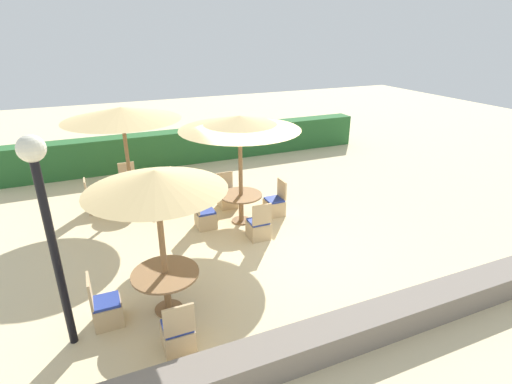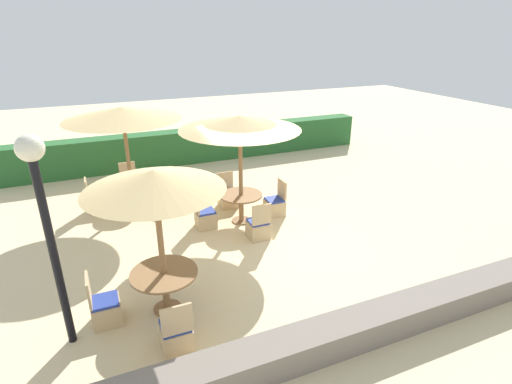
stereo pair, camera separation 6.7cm
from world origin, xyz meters
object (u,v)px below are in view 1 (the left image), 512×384
(patio_chair_front_left_south, at_px, (178,335))
(parasol_back_left, at_px, (122,114))
(lamp_post, at_px, (44,205))
(patio_chair_center_west, at_px, (205,217))
(patio_chair_back_left_north, at_px, (129,186))
(patio_chair_center_south, at_px, (259,228))
(patio_chair_center_east, at_px, (275,205))
(round_table_center, at_px, (241,200))
(patio_chair_back_left_west, at_px, (96,203))
(patio_chair_front_left_west, at_px, (106,310))
(patio_chair_back_left_east, at_px, (167,192))
(round_table_back_left, at_px, (131,188))
(round_table_front_left, at_px, (166,280))
(patio_chair_center_north, at_px, (227,198))
(parasol_front_left, at_px, (156,181))
(parasol_center, at_px, (240,123))

(patio_chair_front_left_south, distance_m, parasol_back_left, 6.11)
(lamp_post, xyz_separation_m, patio_chair_center_west, (3.01, 2.90, -2.09))
(patio_chair_back_left_north, bearing_deg, patio_chair_center_south, 121.96)
(lamp_post, relative_size, patio_chair_center_west, 3.57)
(parasol_back_left, bearing_deg, patio_chair_center_east, -30.47)
(round_table_center, relative_size, patio_chair_center_south, 1.13)
(patio_chair_back_left_west, bearing_deg, round_table_center, 58.43)
(patio_chair_center_east, height_order, patio_chair_front_left_west, same)
(round_table_center, bearing_deg, patio_chair_back_left_east, 125.55)
(round_table_center, relative_size, patio_chair_center_west, 1.13)
(patio_chair_center_south, relative_size, round_table_back_left, 0.97)
(lamp_post, height_order, patio_chair_front_left_west, lamp_post)
(round_table_front_left, bearing_deg, patio_chair_center_east, 38.83)
(lamp_post, relative_size, patio_chair_center_north, 3.57)
(lamp_post, bearing_deg, patio_chair_back_left_east, 62.90)
(round_table_center, height_order, round_table_front_left, round_table_front_left)
(patio_chair_center_west, xyz_separation_m, patio_chair_center_north, (0.91, 0.95, 0.00))
(parasol_front_left, distance_m, patio_chair_back_left_north, 5.99)
(round_table_front_left, relative_size, patio_chair_back_left_east, 1.22)
(round_table_front_left, bearing_deg, patio_chair_center_south, 34.80)
(round_table_center, xyz_separation_m, round_table_front_left, (-2.41, -2.69, 0.03))
(round_table_center, bearing_deg, patio_chair_center_south, -87.15)
(patio_chair_center_west, relative_size, parasol_back_left, 0.32)
(patio_chair_center_east, xyz_separation_m, round_table_back_left, (-3.35, 1.97, 0.29))
(patio_chair_back_left_west, bearing_deg, patio_chair_front_left_south, 8.66)
(patio_chair_front_left_south, bearing_deg, lamp_post, 151.32)
(lamp_post, bearing_deg, patio_chair_center_east, 30.51)
(patio_chair_center_west, xyz_separation_m, patio_chair_back_left_north, (-1.44, 2.87, 0.00))
(parasol_center, xyz_separation_m, round_table_center, (-0.00, 0.00, -1.94))
(round_table_center, distance_m, parasol_back_left, 3.69)
(round_table_back_left, bearing_deg, parasol_center, -39.66)
(patio_chair_center_south, bearing_deg, patio_chair_center_north, 92.09)
(parasol_center, xyz_separation_m, patio_chair_center_north, (-0.02, 0.99, -2.26))
(patio_chair_center_east, relative_size, patio_chair_back_left_north, 1.00)
(patio_chair_center_west, bearing_deg, lamp_post, -46.00)
(parasol_back_left, height_order, patio_chair_back_left_east, parasol_back_left)
(patio_chair_center_west, distance_m, round_table_back_left, 2.45)
(parasol_center, xyz_separation_m, patio_chair_front_left_west, (-3.41, -2.63, -2.26))
(patio_chair_back_left_west, xyz_separation_m, patio_chair_back_left_east, (1.89, -0.03, 0.00))
(patio_chair_center_south, distance_m, patio_chair_back_left_west, 4.53)
(patio_chair_center_west, distance_m, patio_chair_front_left_south, 4.02)
(parasol_back_left, bearing_deg, patio_chair_center_north, -22.88)
(patio_chair_center_west, height_order, parasol_back_left, parasol_back_left)
(patio_chair_back_left_east, bearing_deg, parasol_center, -144.45)
(parasol_center, relative_size, patio_chair_back_left_north, 3.06)
(patio_chair_back_left_west, bearing_deg, round_table_back_left, 86.42)
(patio_chair_center_west, bearing_deg, parasol_front_left, -28.48)
(parasol_center, bearing_deg, patio_chair_center_east, 1.11)
(patio_chair_back_left_north, bearing_deg, patio_chair_center_north, 140.73)
(patio_chair_front_left_south, height_order, parasol_back_left, parasol_back_left)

